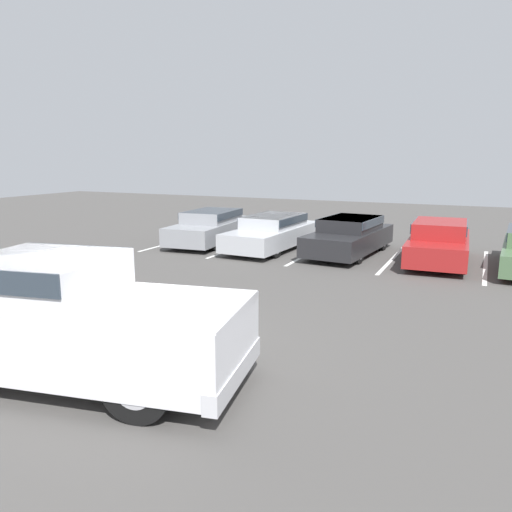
{
  "coord_description": "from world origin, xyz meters",
  "views": [
    {
      "loc": [
        5.24,
        -6.11,
        3.27
      ],
      "look_at": [
        0.49,
        4.13,
        1.0
      ],
      "focal_mm": 35.0,
      "sensor_mm": 36.0,
      "label": 1
    }
  ],
  "objects_px": {
    "pickup_truck": "(64,319)",
    "parked_sedan_b": "(273,231)",
    "parked_sedan_d": "(439,241)",
    "traffic_cone": "(7,299)",
    "parked_sedan_a": "(211,226)",
    "parked_sedan_c": "(350,235)"
  },
  "relations": [
    {
      "from": "parked_sedan_c",
      "to": "traffic_cone",
      "type": "relative_size",
      "value": 8.55
    },
    {
      "from": "pickup_truck",
      "to": "parked_sedan_c",
      "type": "distance_m",
      "value": 11.35
    },
    {
      "from": "parked_sedan_b",
      "to": "traffic_cone",
      "type": "relative_size",
      "value": 8.89
    },
    {
      "from": "pickup_truck",
      "to": "traffic_cone",
      "type": "relative_size",
      "value": 10.4
    },
    {
      "from": "parked_sedan_d",
      "to": "pickup_truck",
      "type": "bearing_deg",
      "value": -22.84
    },
    {
      "from": "parked_sedan_c",
      "to": "traffic_cone",
      "type": "height_order",
      "value": "parked_sedan_c"
    },
    {
      "from": "parked_sedan_d",
      "to": "traffic_cone",
      "type": "distance_m",
      "value": 12.09
    },
    {
      "from": "pickup_truck",
      "to": "parked_sedan_c",
      "type": "relative_size",
      "value": 1.22
    },
    {
      "from": "traffic_cone",
      "to": "parked_sedan_b",
      "type": "bearing_deg",
      "value": 75.69
    },
    {
      "from": "pickup_truck",
      "to": "parked_sedan_a",
      "type": "height_order",
      "value": "pickup_truck"
    },
    {
      "from": "parked_sedan_d",
      "to": "traffic_cone",
      "type": "relative_size",
      "value": 8.07
    },
    {
      "from": "parked_sedan_b",
      "to": "parked_sedan_c",
      "type": "distance_m",
      "value": 2.73
    },
    {
      "from": "pickup_truck",
      "to": "parked_sedan_b",
      "type": "bearing_deg",
      "value": 86.85
    },
    {
      "from": "parked_sedan_a",
      "to": "parked_sedan_b",
      "type": "bearing_deg",
      "value": 81.98
    },
    {
      "from": "traffic_cone",
      "to": "pickup_truck",
      "type": "bearing_deg",
      "value": -27.82
    },
    {
      "from": "parked_sedan_c",
      "to": "parked_sedan_d",
      "type": "bearing_deg",
      "value": 91.52
    },
    {
      "from": "pickup_truck",
      "to": "parked_sedan_d",
      "type": "xyz_separation_m",
      "value": [
        4.21,
        11.09,
        -0.25
      ]
    },
    {
      "from": "parked_sedan_a",
      "to": "traffic_cone",
      "type": "relative_size",
      "value": 8.7
    },
    {
      "from": "pickup_truck",
      "to": "parked_sedan_b",
      "type": "height_order",
      "value": "pickup_truck"
    },
    {
      "from": "parked_sedan_a",
      "to": "parked_sedan_c",
      "type": "relative_size",
      "value": 1.02
    },
    {
      "from": "pickup_truck",
      "to": "traffic_cone",
      "type": "height_order",
      "value": "pickup_truck"
    },
    {
      "from": "parked_sedan_c",
      "to": "parked_sedan_d",
      "type": "relative_size",
      "value": 1.06
    }
  ]
}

